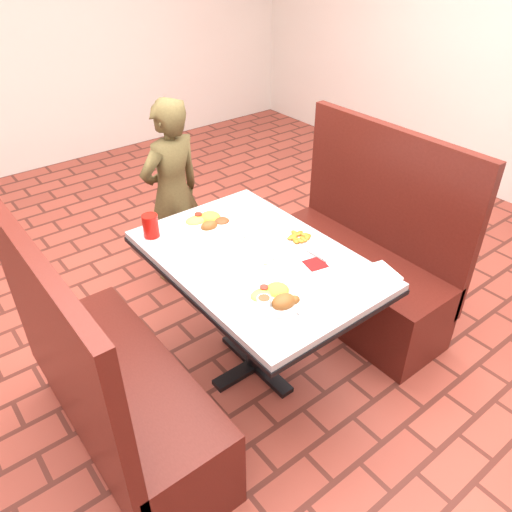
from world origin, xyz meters
The scene contains 14 objects.
dining_table centered at (0.00, 0.00, 0.65)m, with size 0.81×1.21×0.75m.
booth_bench_left centered at (-0.80, 0.00, 0.33)m, with size 0.47×1.20×1.17m.
booth_bench_right centered at (0.80, 0.00, 0.33)m, with size 0.47×1.20×1.17m.
diner_person centered at (0.13, 1.04, 0.63)m, with size 0.46×0.30×1.25m, color brown.
near_dinner_plate centered at (-0.14, -0.32, 0.78)m, with size 0.26×0.26×0.08m.
far_dinner_plate centered at (-0.01, 0.40, 0.78)m, with size 0.28×0.28×0.07m.
plantain_plate centered at (0.26, -0.02, 0.76)m, with size 0.18×0.18×0.03m.
maroon_napkin centered at (0.18, -0.23, 0.75)m, with size 0.09×0.09×0.00m, color maroon.
spoon_utensil centered at (0.22, -0.19, 0.75)m, with size 0.01×0.12×0.00m, color #BBBABF.
red_tumbler centered at (-0.31, 0.48, 0.81)m, with size 0.08×0.08×0.12m, color red.
paper_napkin centered at (0.32, -0.46, 0.76)m, with size 0.21×0.16×0.01m, color white.
knife_utensil centered at (-0.07, -0.36, 0.76)m, with size 0.01×0.16×0.00m, color silver.
fork_utensil centered at (-0.11, -0.42, 0.76)m, with size 0.01×0.17×0.00m, color silver.
lettuce_shreds centered at (0.04, 0.06, 0.75)m, with size 0.28×0.32×0.00m, color #84AE45, non-canonical shape.
Camera 1 is at (-1.24, -1.57, 2.10)m, focal length 35.00 mm.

